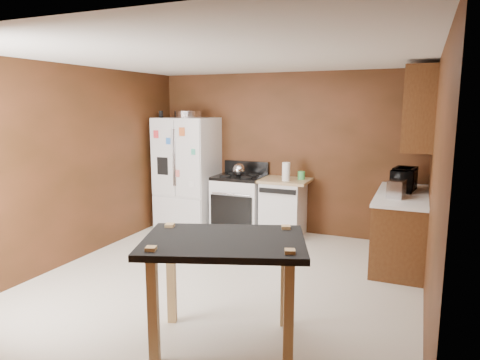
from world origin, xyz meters
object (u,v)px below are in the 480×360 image
Objects in this scene: dishwasher at (283,207)px; island at (224,254)px; kettle at (239,170)px; gas_range at (240,203)px; toaster at (397,189)px; pen_cup at (161,114)px; paper_towel at (286,172)px; green_canister at (301,175)px; roasting_pan at (188,114)px; refrigerator at (187,173)px; microwave at (404,180)px.

island reaches higher than dishwasher.
kettle and gas_range have the same top height.
island is at bearing -108.50° from toaster.
pen_cup is 4.04m from island.
paper_towel reaches higher than green_canister.
roasting_pan is at bearing 177.46° from paper_towel.
gas_range is at bearing 171.16° from toaster.
refrigerator is 3.67m from island.
kettle is at bearing -80.34° from gas_range.
paper_towel reaches higher than kettle.
pen_cup reaches higher than kettle.
toaster is at bearing -31.56° from green_canister.
kettle is 0.11× the size of refrigerator.
gas_range is (0.90, 0.02, -1.39)m from roasting_pan.
gas_range is (-0.01, 0.04, -0.54)m from kettle.
toaster reaches higher than dishwasher.
gas_range is at bearing 3.81° from refrigerator.
roasting_pan reaches higher than toaster.
microwave is (1.64, -0.16, 0.01)m from paper_towel.
microwave is at bearing -5.02° from kettle.
paper_towel is 1.71m from refrigerator.
toaster is 0.32× the size of dishwasher.
toaster is (2.37, -0.70, 0.01)m from kettle.
dishwasher is at bearing 89.61° from microwave.
refrigerator is at bearing 178.69° from paper_towel.
pen_cup is at bearing 179.08° from toaster.
pen_cup is 0.89× the size of green_canister.
island is at bearing 164.93° from microwave.
pen_cup is at bearing -176.00° from dishwasher.
kettle is 0.54m from gas_range.
toaster is at bearing -178.26° from microwave.
roasting_pan is at bearing 11.96° from pen_cup.
toaster is 2.55m from gas_range.
paper_towel is 0.29m from green_canister.
paper_towel is 2.26× the size of green_canister.
refrigerator is 1.17× the size of island.
roasting_pan is at bearing -178.44° from gas_range.
roasting_pan is 0.91× the size of microwave.
kettle is at bearing -1.27° from roasting_pan.
green_canister is at bearing 6.79° from gas_range.
microwave is (2.43, -0.21, 0.03)m from kettle.
kettle is at bearing 1.01° from refrigerator.
pen_cup reaches higher than green_canister.
paper_towel is (1.69, -0.08, -0.83)m from roasting_pan.
paper_towel is 3.02m from island.
green_canister is (2.32, 0.24, -0.90)m from pen_cup.
green_canister is at bearing 4.28° from roasting_pan.
toaster is 3.36m from refrigerator.
green_canister is 1.09m from gas_range.
microwave reaches higher than gas_range.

